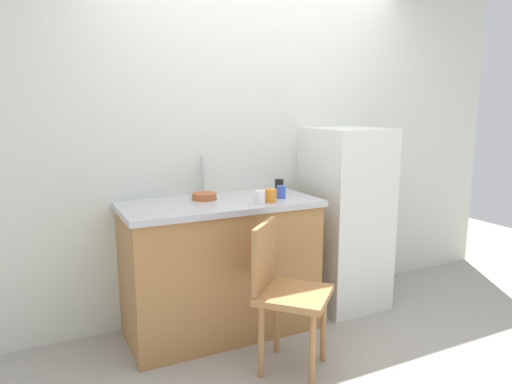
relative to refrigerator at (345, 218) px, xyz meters
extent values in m
plane|color=#9E998E|center=(-0.63, -0.66, -0.70)|extent=(8.00, 8.00, 0.00)
cube|color=silver|center=(-0.63, 0.34, 0.65)|extent=(4.80, 0.10, 2.69)
cube|color=#A87542|center=(-1.06, -0.01, -0.25)|extent=(1.28, 0.60, 0.89)
cube|color=#B7B7BC|center=(-1.06, -0.01, 0.21)|extent=(1.32, 0.64, 0.04)
cylinder|color=#B7B7BC|center=(-1.09, 0.24, 0.37)|extent=(0.02, 0.02, 0.29)
cube|color=silver|center=(0.00, 0.00, 0.00)|extent=(0.53, 0.58, 1.40)
cylinder|color=#A87542|center=(-0.86, -0.88, -0.47)|extent=(0.04, 0.04, 0.45)
cylinder|color=#A87542|center=(-0.64, -0.67, -0.47)|extent=(0.04, 0.04, 0.45)
cylinder|color=#A87542|center=(-1.07, -0.66, -0.47)|extent=(0.04, 0.04, 0.45)
cylinder|color=#A87542|center=(-0.85, -0.45, -0.47)|extent=(0.04, 0.04, 0.45)
cube|color=#A87542|center=(-0.86, -0.67, -0.23)|extent=(0.57, 0.57, 0.04)
cube|color=#A87542|center=(-0.98, -0.53, -0.01)|extent=(0.28, 0.27, 0.40)
cylinder|color=#B25B33|center=(-1.13, 0.08, 0.25)|extent=(0.17, 0.17, 0.04)
cylinder|color=blue|center=(-0.64, -0.11, 0.28)|extent=(0.06, 0.06, 0.09)
cylinder|color=white|center=(-0.86, -0.22, 0.28)|extent=(0.07, 0.07, 0.09)
cylinder|color=black|center=(-0.54, 0.10, 0.28)|extent=(0.07, 0.07, 0.10)
cylinder|color=orange|center=(-0.76, -0.19, 0.27)|extent=(0.08, 0.08, 0.09)
camera|label=1|loc=(-2.18, -2.86, 0.86)|focal=32.46mm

